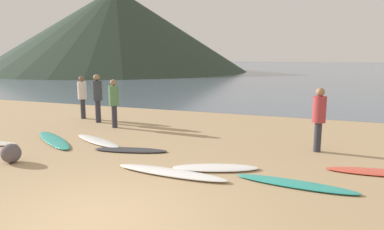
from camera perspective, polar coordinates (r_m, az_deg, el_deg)
ground_plane at (r=14.91m, az=7.84°, el=-0.58°), size 120.00×120.00×0.20m
ocean_water at (r=64.87m, az=18.06°, el=7.11°), size 140.00×100.00×0.01m
headland_hill at (r=54.67m, az=-11.97°, el=13.20°), size 38.07×38.07×11.90m
surfboard_1 at (r=11.35m, az=-21.31°, el=-3.74°), size 2.52×1.93×0.08m
surfboard_2 at (r=10.81m, az=-14.92°, el=-4.02°), size 2.20×1.37×0.09m
surfboard_3 at (r=9.67m, az=-9.83°, el=-5.55°), size 2.05×0.92×0.06m
surfboard_4 at (r=7.75m, az=-3.44°, el=-9.20°), size 2.63×0.61×0.10m
surfboard_5 at (r=8.09m, az=3.80°, el=-8.44°), size 2.02×1.18×0.08m
surfboard_6 at (r=7.43m, az=16.21°, el=-10.56°), size 2.42×0.68×0.07m
surfboard_7 at (r=8.82m, az=27.89°, el=-8.12°), size 2.26×0.77×0.06m
person_0 at (r=12.66m, az=-12.44°, el=2.47°), size 0.34×0.34×1.69m
person_1 at (r=14.76m, az=-17.22°, el=3.29°), size 0.34×0.34×1.70m
person_2 at (r=9.86m, az=19.72°, el=0.10°), size 0.34×0.34×1.71m
person_3 at (r=13.77m, az=-14.97°, el=3.24°), size 0.37×0.37×1.81m
beach_rock_near at (r=9.54m, az=-27.05°, el=-5.49°), size 0.46×0.46×0.46m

